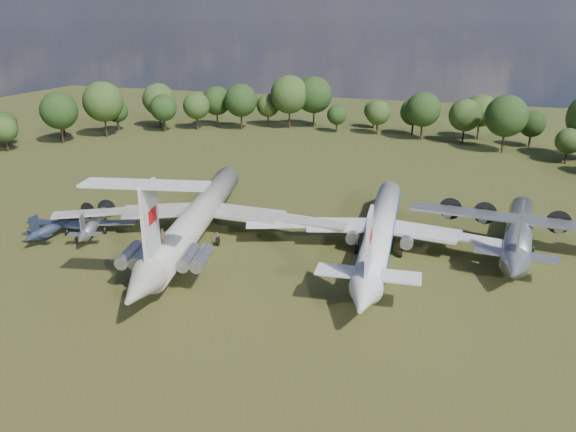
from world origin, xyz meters
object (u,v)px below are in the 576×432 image
(il62_airliner, at_px, (198,221))
(person_on_il62, at_px, (162,236))
(tu104_jet, at_px, (380,235))
(small_prop_northwest, at_px, (95,226))
(an12_transport, at_px, (518,235))
(small_prop_west, at_px, (60,227))

(il62_airliner, xyz_separation_m, person_on_il62, (3.45, -14.96, 3.72))
(tu104_jet, xyz_separation_m, small_prop_northwest, (-41.16, -6.98, -1.30))
(tu104_jet, distance_m, an12_transport, 19.04)
(il62_airliner, distance_m, person_on_il62, 15.80)
(small_prop_northwest, relative_size, person_on_il62, 8.28)
(an12_transport, height_order, small_prop_northwest, an12_transport)
(person_on_il62, bearing_deg, an12_transport, -171.15)
(an12_transport, xyz_separation_m, small_prop_west, (-63.61, -15.72, -1.07))
(small_prop_west, bearing_deg, il62_airliner, 12.21)
(person_on_il62, bearing_deg, il62_airliner, -100.94)
(small_prop_northwest, distance_m, person_on_il62, 23.11)
(tu104_jet, height_order, an12_transport, tu104_jet)
(il62_airliner, bearing_deg, person_on_il62, -90.00)
(tu104_jet, distance_m, small_prop_west, 46.71)
(tu104_jet, height_order, small_prop_northwest, tu104_jet)
(il62_airliner, xyz_separation_m, an12_transport, (43.28, 10.67, -0.55))
(il62_airliner, xyz_separation_m, small_prop_northwest, (-15.67, -3.11, -1.56))
(il62_airliner, relative_size, tu104_jet, 1.12)
(tu104_jet, bearing_deg, person_on_il62, -145.12)
(small_prop_west, relative_size, small_prop_northwest, 0.95)
(il62_airliner, distance_m, an12_transport, 44.58)
(small_prop_west, xyz_separation_m, person_on_il62, (23.79, -9.92, 5.34))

